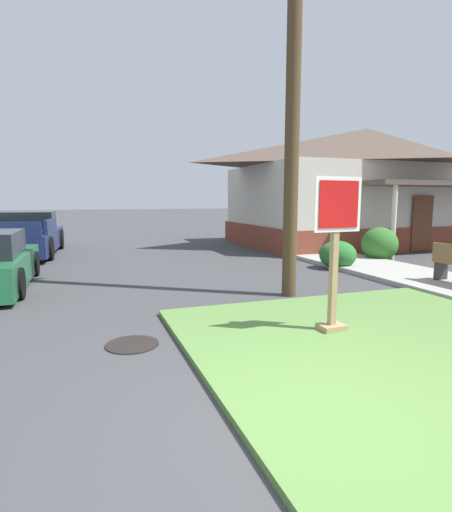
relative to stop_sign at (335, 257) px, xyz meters
name	(u,v)px	position (x,y,z in m)	size (l,w,h in m)	color
ground_plane	(322,430)	(-1.45, -2.00, -1.13)	(160.00, 160.00, 0.00)	#3D3D3F
grass_corner_patch	(400,348)	(0.47, -0.79, -1.09)	(5.22, 5.29, 0.08)	#567F3D
sidewalk_strip	(386,270)	(4.28, 3.84, -1.07)	(2.20, 18.53, 0.12)	#9E9B93
stop_sign	(335,257)	(0.00, 0.00, 0.00)	(0.74, 0.30, 2.14)	#A3845B
manhole_cover	(132,344)	(-2.72, 0.56, -1.12)	(0.70, 0.70, 0.02)	black
pickup_truck_navy	(27,237)	(-5.13, 10.80, -0.51)	(2.22, 5.33, 1.48)	#19234C
utility_pole	(295,3)	(0.58, 2.36, 4.35)	(1.34, 0.28, 10.61)	#4C3823
corner_house	(366,185)	(8.42, 10.06, 1.40)	(11.22, 8.06, 4.93)	brown
shrub_near_porch	(380,244)	(5.48, 5.54, -0.60)	(1.11, 1.11, 1.06)	#316B28
shrub_by_curb	(338,255)	(3.39, 4.75, -0.74)	(1.01, 1.01, 0.78)	#27672C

